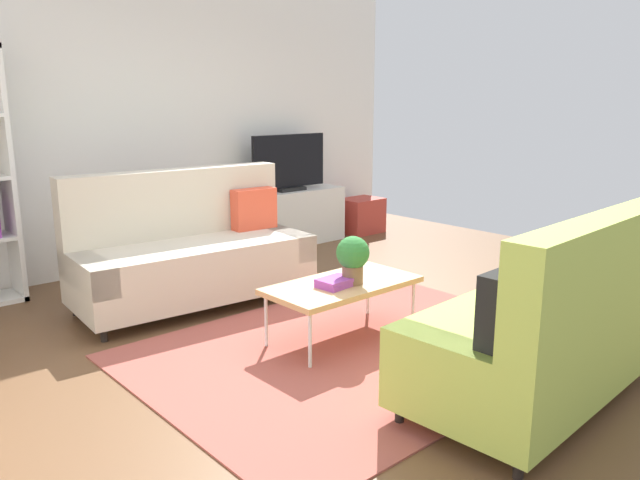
{
  "coord_description": "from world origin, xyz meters",
  "views": [
    {
      "loc": [
        -2.92,
        -3.07,
        1.68
      ],
      "look_at": [
        0.05,
        0.28,
        0.65
      ],
      "focal_mm": 34.69,
      "sensor_mm": 36.0,
      "label": 1
    }
  ],
  "objects_px": {
    "coffee_table": "(342,286)",
    "bottle_0": "(270,183)",
    "couch_beige": "(191,252)",
    "vase_1": "(255,187)",
    "tv_console": "(289,218)",
    "couch_green": "(554,324)",
    "potted_plant": "(353,257)",
    "tv": "(289,163)",
    "vase_0": "(244,188)",
    "table_book_0": "(335,284)",
    "storage_trunk": "(361,216)"
  },
  "relations": [
    {
      "from": "tv",
      "to": "storage_trunk",
      "type": "xyz_separation_m",
      "value": [
        1.1,
        -0.08,
        -0.73
      ]
    },
    {
      "from": "coffee_table",
      "to": "bottle_0",
      "type": "bearing_deg",
      "value": 63.13
    },
    {
      "from": "tv_console",
      "to": "potted_plant",
      "type": "height_order",
      "value": "potted_plant"
    },
    {
      "from": "potted_plant",
      "to": "couch_green",
      "type": "bearing_deg",
      "value": -79.38
    },
    {
      "from": "potted_plant",
      "to": "vase_0",
      "type": "distance_m",
      "value": 2.81
    },
    {
      "from": "couch_green",
      "to": "table_book_0",
      "type": "relative_size",
      "value": 8.09
    },
    {
      "from": "tv",
      "to": "table_book_0",
      "type": "relative_size",
      "value": 4.17
    },
    {
      "from": "couch_green",
      "to": "coffee_table",
      "type": "xyz_separation_m",
      "value": [
        -0.29,
        1.42,
        -0.05
      ]
    },
    {
      "from": "tv",
      "to": "potted_plant",
      "type": "bearing_deg",
      "value": -120.42
    },
    {
      "from": "bottle_0",
      "to": "couch_green",
      "type": "bearing_deg",
      "value": -103.96
    },
    {
      "from": "couch_beige",
      "to": "tv_console",
      "type": "xyz_separation_m",
      "value": [
        1.93,
        1.11,
        -0.12
      ]
    },
    {
      "from": "potted_plant",
      "to": "bottle_0",
      "type": "relative_size",
      "value": 1.43
    },
    {
      "from": "couch_beige",
      "to": "vase_0",
      "type": "xyz_separation_m",
      "value": [
        1.35,
        1.16,
        0.27
      ]
    },
    {
      "from": "couch_beige",
      "to": "vase_1",
      "type": "relative_size",
      "value": 13.31
    },
    {
      "from": "coffee_table",
      "to": "tv",
      "type": "distance_m",
      "value": 3.0
    },
    {
      "from": "couch_green",
      "to": "storage_trunk",
      "type": "height_order",
      "value": "couch_green"
    },
    {
      "from": "bottle_0",
      "to": "table_book_0",
      "type": "bearing_deg",
      "value": -118.35
    },
    {
      "from": "storage_trunk",
      "to": "tv",
      "type": "bearing_deg",
      "value": 175.84
    },
    {
      "from": "couch_beige",
      "to": "vase_0",
      "type": "distance_m",
      "value": 1.8
    },
    {
      "from": "table_book_0",
      "to": "vase_1",
      "type": "relative_size",
      "value": 1.63
    },
    {
      "from": "storage_trunk",
      "to": "vase_1",
      "type": "distance_m",
      "value": 1.62
    },
    {
      "from": "tv",
      "to": "potted_plant",
      "type": "distance_m",
      "value": 3.01
    },
    {
      "from": "vase_0",
      "to": "table_book_0",
      "type": "bearing_deg",
      "value": -112.22
    },
    {
      "from": "storage_trunk",
      "to": "vase_1",
      "type": "relative_size",
      "value": 3.53
    },
    {
      "from": "coffee_table",
      "to": "vase_0",
      "type": "distance_m",
      "value": 2.78
    },
    {
      "from": "tv_console",
      "to": "table_book_0",
      "type": "distance_m",
      "value": 3.06
    },
    {
      "from": "storage_trunk",
      "to": "table_book_0",
      "type": "relative_size",
      "value": 2.17
    },
    {
      "from": "potted_plant",
      "to": "vase_0",
      "type": "bearing_deg",
      "value": 70.58
    },
    {
      "from": "couch_green",
      "to": "tv_console",
      "type": "distance_m",
      "value": 4.15
    },
    {
      "from": "vase_0",
      "to": "vase_1",
      "type": "distance_m",
      "value": 0.15
    },
    {
      "from": "tv",
      "to": "vase_1",
      "type": "distance_m",
      "value": 0.5
    },
    {
      "from": "tv",
      "to": "potted_plant",
      "type": "height_order",
      "value": "tv"
    },
    {
      "from": "tv",
      "to": "vase_1",
      "type": "xyz_separation_m",
      "value": [
        -0.43,
        0.07,
        -0.24
      ]
    },
    {
      "from": "tv_console",
      "to": "potted_plant",
      "type": "distance_m",
      "value": 3.02
    },
    {
      "from": "table_book_0",
      "to": "bottle_0",
      "type": "distance_m",
      "value": 2.89
    },
    {
      "from": "couch_beige",
      "to": "vase_1",
      "type": "distance_m",
      "value": 1.91
    },
    {
      "from": "tv",
      "to": "vase_0",
      "type": "xyz_separation_m",
      "value": [
        -0.58,
        0.07,
        -0.24
      ]
    },
    {
      "from": "storage_trunk",
      "to": "vase_0",
      "type": "height_order",
      "value": "vase_0"
    },
    {
      "from": "couch_green",
      "to": "tv",
      "type": "bearing_deg",
      "value": 69.24
    },
    {
      "from": "tv",
      "to": "bottle_0",
      "type": "bearing_deg",
      "value": -175.99
    },
    {
      "from": "coffee_table",
      "to": "vase_0",
      "type": "relative_size",
      "value": 7.51
    },
    {
      "from": "couch_beige",
      "to": "vase_1",
      "type": "bearing_deg",
      "value": -137.47
    },
    {
      "from": "tv_console",
      "to": "couch_green",
      "type": "bearing_deg",
      "value": -107.65
    },
    {
      "from": "potted_plant",
      "to": "table_book_0",
      "type": "height_order",
      "value": "potted_plant"
    },
    {
      "from": "vase_1",
      "to": "bottle_0",
      "type": "bearing_deg",
      "value": -31.23
    },
    {
      "from": "potted_plant",
      "to": "vase_0",
      "type": "relative_size",
      "value": 2.3
    },
    {
      "from": "coffee_table",
      "to": "tv_console",
      "type": "height_order",
      "value": "tv_console"
    },
    {
      "from": "coffee_table",
      "to": "vase_0",
      "type": "bearing_deg",
      "value": 69.45
    },
    {
      "from": "couch_green",
      "to": "coffee_table",
      "type": "distance_m",
      "value": 1.45
    },
    {
      "from": "couch_beige",
      "to": "coffee_table",
      "type": "relative_size",
      "value": 1.78
    }
  ]
}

